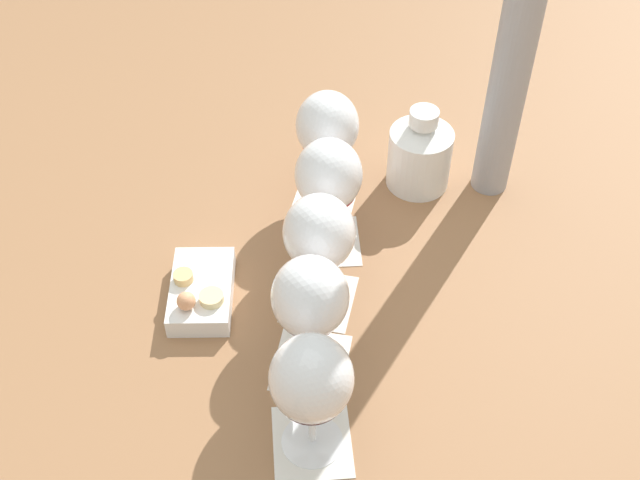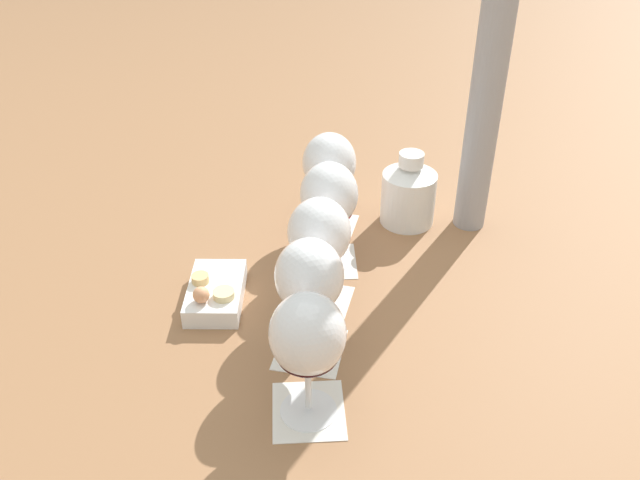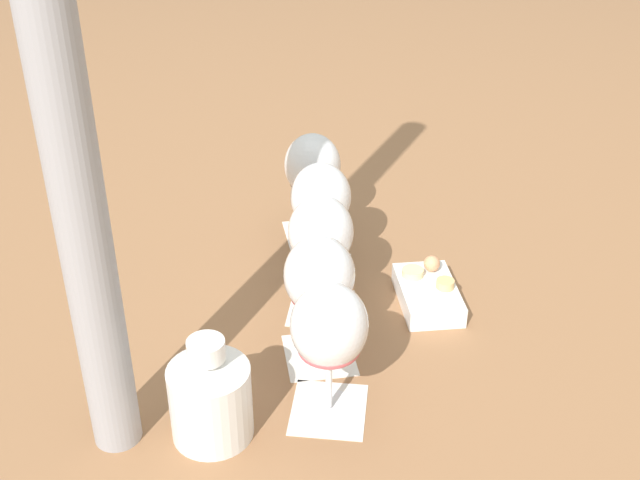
{
  "view_description": "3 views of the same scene",
  "coord_description": "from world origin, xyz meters",
  "views": [
    {
      "loc": [
        0.7,
        0.23,
        0.88
      ],
      "look_at": [
        -0.0,
        0.0,
        0.12
      ],
      "focal_mm": 45.0,
      "sensor_mm": 36.0,
      "label": 1
    },
    {
      "loc": [
        0.8,
        0.28,
        0.69
      ],
      "look_at": [
        -0.0,
        0.0,
        0.12
      ],
      "focal_mm": 38.0,
      "sensor_mm": 36.0,
      "label": 2
    },
    {
      "loc": [
        -0.98,
        -0.22,
        0.72
      ],
      "look_at": [
        -0.0,
        0.0,
        0.12
      ],
      "focal_mm": 45.0,
      "sensor_mm": 36.0,
      "label": 3
    }
  ],
  "objects": [
    {
      "name": "tasting_card_3",
      "position": [
        0.11,
        0.02,
        0.0
      ],
      "size": [
        0.12,
        0.11,
        0.0
      ],
      "color": "silver",
      "rests_on": "ground_plane"
    },
    {
      "name": "wine_glass_3",
      "position": [
        0.11,
        0.02,
        0.13
      ],
      "size": [
        0.1,
        0.1,
        0.19
      ],
      "color": "white",
      "rests_on": "tasting_card_3"
    },
    {
      "name": "wine_glass_2",
      "position": [
        0.0,
        0.0,
        0.13
      ],
      "size": [
        0.1,
        0.1,
        0.19
      ],
      "color": "white",
      "rests_on": "tasting_card_2"
    },
    {
      "name": "wine_glass_0",
      "position": [
        -0.22,
        -0.06,
        0.13
      ],
      "size": [
        0.1,
        0.1,
        0.19
      ],
      "color": "white",
      "rests_on": "tasting_card_0"
    },
    {
      "name": "ceramic_vase",
      "position": [
        -0.29,
        0.07,
        0.06
      ],
      "size": [
        0.1,
        0.1,
        0.14
      ],
      "color": "white",
      "rests_on": "ground_plane"
    },
    {
      "name": "wine_glass_1",
      "position": [
        -0.11,
        -0.02,
        0.13
      ],
      "size": [
        0.1,
        0.1,
        0.19
      ],
      "color": "white",
      "rests_on": "tasting_card_1"
    },
    {
      "name": "tasting_card_1",
      "position": [
        -0.11,
        -0.02,
        0.0
      ],
      "size": [
        0.13,
        0.13,
        0.0
      ],
      "color": "silver",
      "rests_on": "ground_plane"
    },
    {
      "name": "tasting_card_0",
      "position": [
        -0.22,
        -0.06,
        0.0
      ],
      "size": [
        0.11,
        0.11,
        0.0
      ],
      "color": "silver",
      "rests_on": "ground_plane"
    },
    {
      "name": "tasting_card_2",
      "position": [
        0.0,
        0.0,
        0.0
      ],
      "size": [
        0.11,
        0.11,
        0.0
      ],
      "color": "silver",
      "rests_on": "ground_plane"
    },
    {
      "name": "snack_dish",
      "position": [
        0.05,
        -0.16,
        0.02
      ],
      "size": [
        0.16,
        0.13,
        0.06
      ],
      "color": "white",
      "rests_on": "ground_plane"
    },
    {
      "name": "tasting_card_4",
      "position": [
        0.22,
        0.06,
        0.0
      ],
      "size": [
        0.13,
        0.13,
        0.0
      ],
      "color": "silver",
      "rests_on": "ground_plane"
    },
    {
      "name": "ground_plane",
      "position": [
        0.0,
        0.0,
        0.0
      ],
      "size": [
        8.0,
        8.0,
        0.0
      ],
      "primitive_type": "plane",
      "color": "#936642"
    },
    {
      "name": "wine_glass_4",
      "position": [
        0.22,
        0.06,
        0.13
      ],
      "size": [
        0.1,
        0.1,
        0.19
      ],
      "color": "white",
      "rests_on": "tasting_card_4"
    }
  ]
}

